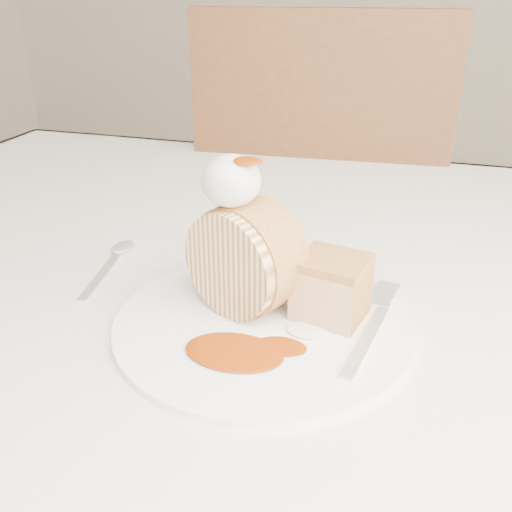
% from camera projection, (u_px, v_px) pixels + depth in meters
% --- Properties ---
extents(table, '(1.40, 0.90, 0.75)m').
position_uv_depth(table, '(294.00, 313.00, 0.74)').
color(table, silver).
rests_on(table, ground).
extents(chair_far, '(0.51, 0.51, 1.01)m').
position_uv_depth(chair_far, '(321.00, 218.00, 1.26)').
color(chair_far, brown).
rests_on(chair_far, ground).
extents(plate, '(0.34, 0.34, 0.01)m').
position_uv_depth(plate, '(263.00, 322.00, 0.55)').
color(plate, white).
rests_on(plate, table).
extents(roulade_slice, '(0.12, 0.10, 0.11)m').
position_uv_depth(roulade_slice, '(245.00, 259.00, 0.55)').
color(roulade_slice, beige).
rests_on(roulade_slice, plate).
extents(cake_chunk, '(0.07, 0.07, 0.05)m').
position_uv_depth(cake_chunk, '(331.00, 291.00, 0.54)').
color(cake_chunk, '#B27E43').
rests_on(cake_chunk, plate).
extents(whipped_cream, '(0.06, 0.06, 0.05)m').
position_uv_depth(whipped_cream, '(231.00, 181.00, 0.52)').
color(whipped_cream, white).
rests_on(whipped_cream, roulade_slice).
extents(caramel_drizzle, '(0.03, 0.02, 0.01)m').
position_uv_depth(caramel_drizzle, '(247.00, 154.00, 0.50)').
color(caramel_drizzle, '#7E2A05').
rests_on(caramel_drizzle, whipped_cream).
extents(caramel_pool, '(0.10, 0.08, 0.00)m').
position_uv_depth(caramel_pool, '(234.00, 352.00, 0.50)').
color(caramel_pool, '#7E2A05').
rests_on(caramel_pool, plate).
extents(fork, '(0.05, 0.17, 0.00)m').
position_uv_depth(fork, '(366.00, 341.00, 0.51)').
color(fork, silver).
rests_on(fork, plate).
extents(spoon, '(0.04, 0.14, 0.00)m').
position_uv_depth(spoon, '(101.00, 276.00, 0.64)').
color(spoon, silver).
rests_on(spoon, table).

